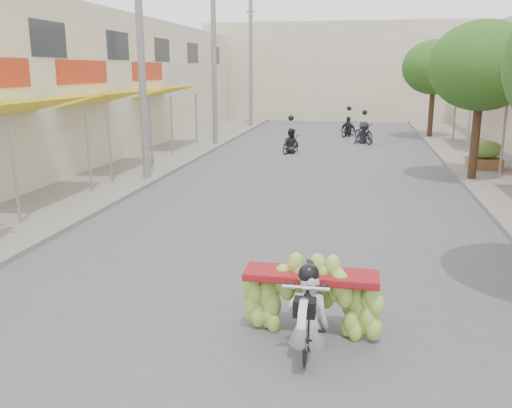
% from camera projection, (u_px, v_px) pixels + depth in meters
% --- Properties ---
extents(sidewalk_left, '(4.00, 60.00, 0.12)m').
position_uv_depth(sidewalk_left, '(138.00, 163.00, 21.50)').
color(sidewalk_left, slate).
rests_on(sidewalk_left, ground).
extents(shophouse_row_left, '(9.77, 40.00, 6.00)m').
position_uv_depth(shophouse_row_left, '(1.00, 88.00, 20.72)').
color(shophouse_row_left, beige).
rests_on(shophouse_row_left, ground).
extents(far_building, '(20.00, 6.00, 7.00)m').
position_uv_depth(far_building, '(340.00, 72.00, 41.33)').
color(far_building, beige).
rests_on(far_building, ground).
extents(utility_pole_mid, '(0.60, 0.24, 8.00)m').
position_uv_depth(utility_pole_mid, '(141.00, 58.00, 17.40)').
color(utility_pole_mid, slate).
rests_on(utility_pole_mid, ground).
extents(utility_pole_far, '(0.60, 0.24, 8.00)m').
position_uv_depth(utility_pole_far, '(214.00, 62.00, 25.98)').
color(utility_pole_far, slate).
rests_on(utility_pole_far, ground).
extents(utility_pole_back, '(0.60, 0.24, 8.00)m').
position_uv_depth(utility_pole_back, '(251.00, 64.00, 34.56)').
color(utility_pole_back, slate).
rests_on(utility_pole_back, ground).
extents(street_tree_mid, '(3.40, 3.40, 5.25)m').
position_uv_depth(street_tree_mid, '(482.00, 66.00, 17.41)').
color(street_tree_mid, '#3A2719').
rests_on(street_tree_mid, ground).
extents(street_tree_far, '(3.40, 3.40, 5.25)m').
position_uv_depth(street_tree_far, '(435.00, 67.00, 28.85)').
color(street_tree_far, '#3A2719').
rests_on(street_tree_far, ground).
extents(produce_crate_far, '(1.20, 0.88, 1.16)m').
position_uv_depth(produce_crate_far, '(485.00, 153.00, 19.91)').
color(produce_crate_far, brown).
rests_on(produce_crate_far, ground).
extents(banana_motorbike, '(2.20, 1.94, 2.00)m').
position_uv_depth(banana_motorbike, '(309.00, 295.00, 7.42)').
color(banana_motorbike, black).
rests_on(banana_motorbike, ground).
extents(pedestrian, '(0.98, 0.79, 1.73)m').
position_uv_depth(pedestrian, '(485.00, 143.00, 20.44)').
color(pedestrian, silver).
rests_on(pedestrian, ground).
extents(bg_motorbike_a, '(0.95, 1.50, 1.95)m').
position_uv_depth(bg_motorbike_a, '(291.00, 136.00, 24.31)').
color(bg_motorbike_a, black).
rests_on(bg_motorbike_a, ground).
extents(bg_motorbike_b, '(1.34, 1.89, 1.95)m').
position_uv_depth(bg_motorbike_b, '(364.00, 127.00, 27.42)').
color(bg_motorbike_b, black).
rests_on(bg_motorbike_b, ground).
extents(bg_motorbike_c, '(1.15, 1.63, 1.95)m').
position_uv_depth(bg_motorbike_c, '(349.00, 122.00, 30.32)').
color(bg_motorbike_c, black).
rests_on(bg_motorbike_c, ground).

